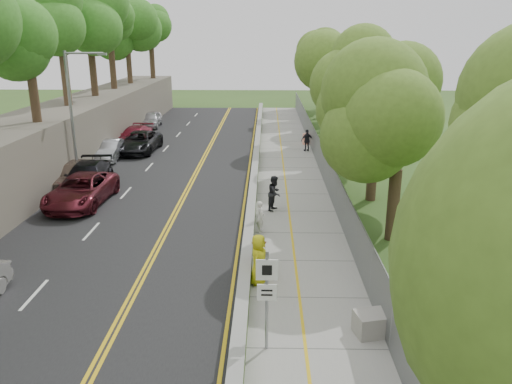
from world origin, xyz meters
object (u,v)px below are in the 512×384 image
streetlight (75,109)px  painter_0 (259,260)px  construction_barrel (306,139)px  signpost (267,290)px  concrete_block (373,323)px  person_far (307,140)px  car_2 (81,190)px

streetlight → painter_0: size_ratio=4.14×
construction_barrel → painter_0: painter_0 is taller
streetlight → construction_barrel: size_ratio=8.72×
signpost → construction_barrel: size_ratio=3.38×
concrete_block → construction_barrel: bearing=90.0°
person_far → painter_0: bearing=61.9°
streetlight → person_far: bearing=32.2°
streetlight → concrete_block: bearing=-47.6°
construction_barrel → painter_0: size_ratio=0.48×
streetlight → car_2: size_ratio=1.40×
signpost → painter_0: size_ratio=1.61×
construction_barrel → person_far: 2.68m
concrete_block → person_far: 25.43m
painter_0 → concrete_block: bearing=-117.8°
signpost → car_2: bearing=127.8°
construction_barrel → person_far: bearing=-92.2°
concrete_block → streetlight: bearing=132.4°
concrete_block → car_2: bearing=137.7°
concrete_block → person_far: person_far is taller
signpost → construction_barrel: 29.12m
car_2 → person_far: bearing=47.3°
concrete_block → painter_0: bearing=138.2°
streetlight → concrete_block: size_ratio=7.55×
painter_0 → person_far: 22.51m
construction_barrel → car_2: car_2 is taller
concrete_block → painter_0: (-3.55, 3.18, 0.61)m
signpost → person_far: size_ratio=1.80×
person_far → signpost: bearing=63.9°
concrete_block → person_far: size_ratio=0.62×
car_2 → person_far: size_ratio=3.32×
signpost → painter_0: (-0.30, 4.02, -0.95)m
painter_0 → person_far: painter_0 is taller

